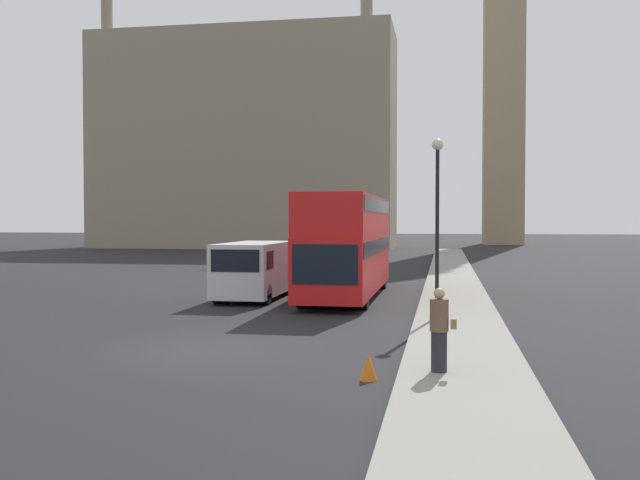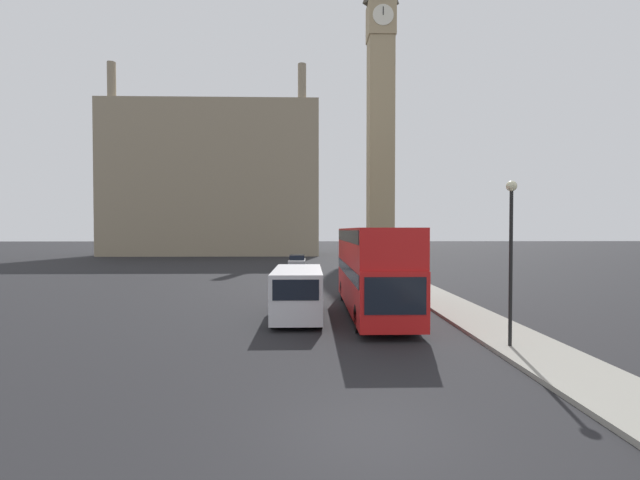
{
  "view_description": "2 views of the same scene",
  "coord_description": "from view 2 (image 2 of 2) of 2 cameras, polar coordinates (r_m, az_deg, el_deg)",
  "views": [
    {
      "loc": [
        5.91,
        -16.85,
        3.23
      ],
      "look_at": [
        0.8,
        12.4,
        2.39
      ],
      "focal_mm": 40.0,
      "sensor_mm": 36.0,
      "label": 1
    },
    {
      "loc": [
        -1.15,
        -8.46,
        4.1
      ],
      "look_at": [
        -0.49,
        18.82,
        3.47
      ],
      "focal_mm": 24.0,
      "sensor_mm": 36.0,
      "label": 2
    }
  ],
  "objects": [
    {
      "name": "ground_plane",
      "position": [
        9.47,
        6.3,
        -24.32
      ],
      "size": [
        300.0,
        300.0,
        0.0
      ],
      "primitive_type": "plane",
      "color": "black"
    },
    {
      "name": "clock_tower",
      "position": [
        93.6,
        8.08,
        18.27
      ],
      "size": [
        5.52,
        5.69,
        61.32
      ],
      "color": "tan",
      "rests_on": "ground_plane"
    },
    {
      "name": "street_lamp",
      "position": [
        15.89,
        24.12,
        0.32
      ],
      "size": [
        0.36,
        0.36,
        5.63
      ],
      "color": "black",
      "rests_on": "sidewalk_strip"
    },
    {
      "name": "parked_sedan",
      "position": [
        46.18,
        -3.07,
        -2.96
      ],
      "size": [
        1.76,
        4.53,
        1.43
      ],
      "color": "#99999E",
      "rests_on": "ground_plane"
    },
    {
      "name": "red_double_decker_bus",
      "position": [
        21.24,
        7.0,
        -3.4
      ],
      "size": [
        2.6,
        11.3,
        4.19
      ],
      "color": "red",
      "rests_on": "ground_plane"
    },
    {
      "name": "white_van",
      "position": [
        19.85,
        -3.0,
        -6.96
      ],
      "size": [
        2.21,
        5.6,
        2.3
      ],
      "color": "silver",
      "rests_on": "ground_plane"
    },
    {
      "name": "building_block_distant",
      "position": [
        74.14,
        -13.9,
        7.67
      ],
      "size": [
        34.67,
        10.75,
        30.09
      ],
      "color": "gray",
      "rests_on": "ground_plane"
    }
  ]
}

